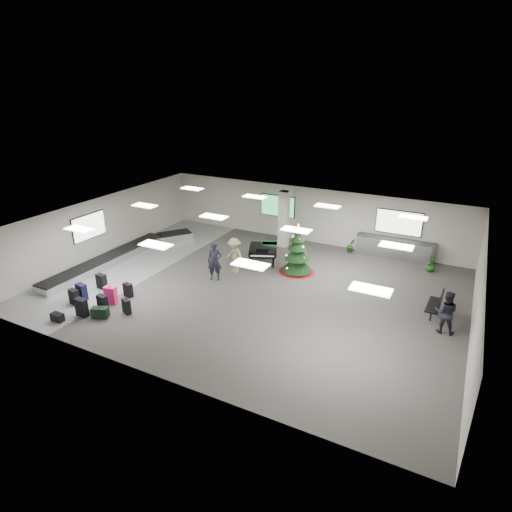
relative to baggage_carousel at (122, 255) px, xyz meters
The scene contains 22 objects.
ground 7.84m from the baggage_carousel, ahead, with size 18.00×18.00×0.00m, color #383633.
room_envelope 7.79m from the baggage_carousel, ahead, with size 18.02×14.02×3.21m.
baggage_carousel is the anchor object (origin of this frame).
service_counter 14.50m from the baggage_carousel, 27.67° to the left, with size 4.05×0.65×1.08m.
suitcase_0 5.99m from the baggage_carousel, 61.44° to the right, with size 0.50×0.29×0.79m.
suitcase_1 5.69m from the baggage_carousel, 54.15° to the right, with size 0.51×0.34×0.75m.
pink_suitcase 5.04m from the baggage_carousel, 51.61° to the right, with size 0.54×0.38×0.80m.
suitcase_3 4.58m from the baggage_carousel, 43.29° to the right, with size 0.45×0.30×0.65m.
navy_suitcase 4.61m from the baggage_carousel, 67.67° to the right, with size 0.51×0.34×0.76m.
suitcase_5 5.04m from the baggage_carousel, 69.17° to the right, with size 0.49×0.31×0.70m.
green_duffel 6.17m from the baggage_carousel, 54.42° to the right, with size 0.74×0.57×0.46m.
suitcase_7 6.05m from the baggage_carousel, 44.84° to the right, with size 0.48×0.37×0.64m.
suitcase_8 3.52m from the baggage_carousel, 61.11° to the right, with size 0.49×0.31×0.72m.
black_duffel 6.44m from the baggage_carousel, 69.00° to the right, with size 0.52×0.29×0.36m.
christmas_tree 9.33m from the baggage_carousel, 16.72° to the left, with size 1.78×1.78×2.54m.
grand_piano 7.54m from the baggage_carousel, 22.82° to the left, with size 1.96×2.18×1.02m.
bench 15.57m from the baggage_carousel, ahead, with size 0.55×1.49×0.93m.
traveler_a 5.84m from the baggage_carousel, ahead, with size 0.69×0.45×1.88m, color black.
traveler_b 6.35m from the baggage_carousel, 11.51° to the left, with size 1.15×0.66×1.77m, color #978A5D.
traveler_bench 15.91m from the baggage_carousel, ahead, with size 0.82×0.64×1.70m, color black.
potted_plant_left 12.38m from the baggage_carousel, 31.44° to the left, with size 0.45×0.36×0.82m, color #1D4315.
potted_plant_right 15.88m from the baggage_carousel, 21.38° to the left, with size 0.46×0.46×0.82m, color #1D4315.
Camera 1 is at (8.15, -15.51, 8.82)m, focal length 30.00 mm.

